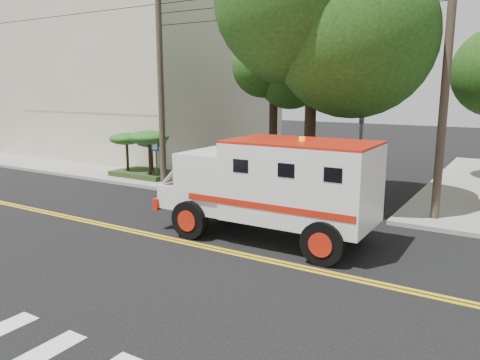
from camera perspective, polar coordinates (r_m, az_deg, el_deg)
The scene contains 11 objects.
ground at distance 14.32m, azimuth -7.99°, elevation -7.28°, with size 100.00×100.00×0.00m, color black.
sidewalk_nw at distance 32.95m, azimuth -11.13°, elevation 3.23°, with size 17.00×17.00×0.15m, color gray.
building_left at distance 35.12m, azimuth -12.20°, elevation 11.97°, with size 16.00×14.00×10.00m, color #B5B094.
utility_pole_left at distance 21.79m, azimuth -9.63°, elevation 11.00°, with size 0.28×0.28×9.00m, color #382D23.
utility_pole_right at distance 16.78m, azimuth 23.73°, elevation 10.23°, with size 0.28×0.28×9.00m, color #382D23.
tree_main at distance 18.15m, azimuth 9.90°, elevation 19.55°, with size 6.08×5.70×9.85m.
tree_left at distance 24.99m, azimuth 4.61°, elevation 13.94°, with size 4.48×4.20×7.70m.
traffic_signal at distance 16.90m, azimuth 14.42°, elevation 3.07°, with size 0.15×0.18×3.60m.
accessibility_sign at distance 22.54m, azimuth -10.23°, elevation 2.98°, with size 0.45×0.10×2.02m.
palm_planter at distance 23.67m, azimuth -11.76°, elevation 3.99°, with size 3.52×2.63×2.36m.
armored_truck at distance 13.85m, azimuth 4.14°, elevation -0.41°, with size 6.72×2.79×3.04m.
Camera 1 is at (8.76, -10.40, 4.50)m, focal length 35.00 mm.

